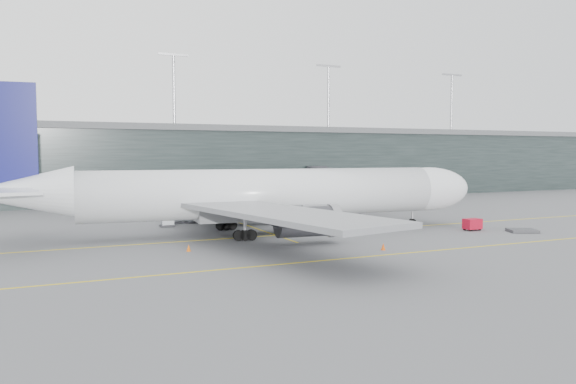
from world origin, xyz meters
name	(u,v)px	position (x,y,z in m)	size (l,w,h in m)	color
ground	(225,233)	(0.00, 0.00, 0.00)	(320.00, 320.00, 0.00)	slate
taxiline_a	(236,238)	(0.00, -4.00, 0.01)	(160.00, 0.25, 0.02)	yellow
taxiline_b	(295,263)	(0.00, -20.00, 0.01)	(160.00, 0.25, 0.02)	yellow
taxiline_lead_main	(216,215)	(5.00, 20.00, 0.01)	(0.25, 60.00, 0.02)	yellow
terminal	(141,163)	(0.00, 58.00, 7.62)	(240.00, 36.00, 29.00)	black
main_aircraft	(262,194)	(3.93, -2.09, 4.76)	(60.57, 56.72, 16.98)	white
jet_bridge	(326,178)	(27.04, 24.90, 5.22)	(15.05, 45.03, 6.98)	#2F2F34
gse_cart	(472,224)	(29.12, -10.21, 0.82)	(2.22, 1.47, 1.47)	#AF0C23
baggage_dolly	(522,231)	(33.65, -13.92, 0.20)	(3.26, 2.61, 0.33)	#333438
uld_a	(167,220)	(-5.03, 9.07, 0.92)	(1.93, 1.54, 1.75)	#38383D
uld_b	(174,216)	(-3.55, 11.91, 1.06)	(2.68, 2.41, 2.01)	#38383D
uld_c	(192,216)	(-1.06, 11.56, 1.02)	(2.63, 2.40, 1.93)	#38383D
cone_nose	(477,221)	(34.64, -5.07, 0.38)	(0.48, 0.48, 0.77)	orange
cone_wing_stbd	(383,247)	(10.84, -17.64, 0.36)	(0.45, 0.45, 0.72)	#EF540D
cone_wing_port	(250,218)	(7.18, 10.62, 0.34)	(0.42, 0.42, 0.68)	#CB440B
cone_tail	(189,248)	(-7.09, -10.35, 0.35)	(0.45, 0.45, 0.71)	orange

